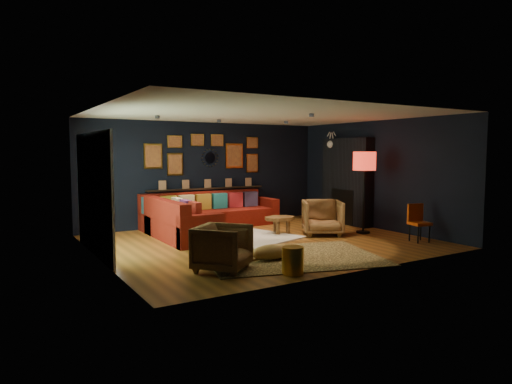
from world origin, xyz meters
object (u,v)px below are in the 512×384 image
sectional (200,218)px  coffee_table (280,220)px  orange_chair (418,220)px  floor_lamp (364,164)px  gold_stool (293,260)px  pouf (201,237)px  armchair_left (223,246)px  dog (272,249)px  armchair_right (322,216)px

sectional → coffee_table: sectional is taller
orange_chair → floor_lamp: size_ratio=0.42×
coffee_table → gold_stool: (-1.73, -2.90, -0.11)m
sectional → gold_stool: bearing=-94.5°
coffee_table → orange_chair: 2.94m
pouf → armchair_left: bearing=-104.3°
orange_chair → dog: 3.49m
coffee_table → floor_lamp: bearing=-26.9°
pouf → coffee_table: bearing=9.6°
gold_stool → orange_chair: orange_chair is taller
pouf → armchair_left: (-0.47, -1.84, 0.20)m
sectional → floor_lamp: 3.97m
sectional → armchair_right: 2.84m
pouf → gold_stool: gold_stool is taller
pouf → armchair_right: armchair_right is taller
coffee_table → sectional: bearing=138.1°
coffee_table → gold_stool: gold_stool is taller
armchair_left → sectional: bearing=30.3°
armchair_left → coffee_table: bearing=-0.6°
armchair_right → dog: bearing=-117.6°
gold_stool → dog: gold_stool is taller
gold_stool → pouf: bearing=98.0°
armchair_left → dog: (1.05, 0.19, -0.20)m
armchair_left → floor_lamp: 4.62m
dog → armchair_left: bearing=-166.6°
armchair_right → gold_stool: size_ratio=2.05×
pouf → dog: (0.58, -1.64, -0.00)m
gold_stool → floor_lamp: 4.22m
armchair_left → gold_stool: 1.11m
armchair_right → floor_lamp: floor_lamp is taller
armchair_right → pouf: bearing=-154.2°
armchair_right → floor_lamp: bearing=12.7°
pouf → armchair_left: size_ratio=0.65×
pouf → dog: bearing=-70.4°
coffee_table → armchair_right: armchair_right is taller
gold_stool → armchair_right: bearing=43.1°
coffee_table → pouf: (-2.09, -0.35, -0.13)m
armchair_left → dog: 1.09m
armchair_right → floor_lamp: (0.95, -0.30, 1.15)m
coffee_table → armchair_left: bearing=-139.4°
sectional → dog: (-0.10, -3.25, -0.13)m
sectional → armchair_right: sectional is taller
sectional → pouf: sectional is taller
dog → orange_chair: bearing=0.2°
orange_chair → pouf: bearing=168.8°
armchair_right → gold_stool: armchair_right is taller
sectional → pouf: size_ratio=6.62×
armchair_left → armchair_right: 3.69m
pouf → orange_chair: orange_chair is taller
coffee_table → pouf: coffee_table is taller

